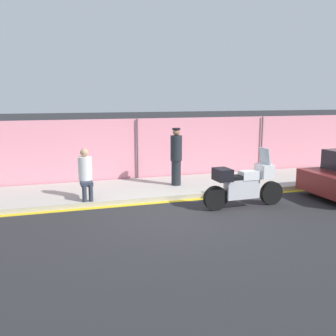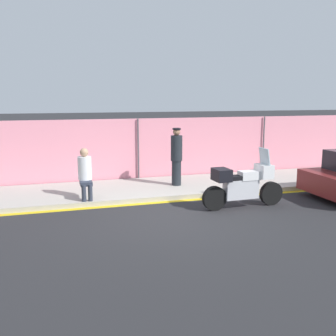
% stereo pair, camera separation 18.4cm
% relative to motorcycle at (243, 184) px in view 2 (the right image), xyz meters
% --- Properties ---
extents(ground_plane, '(120.00, 120.00, 0.00)m').
position_rel_motorcycle_xyz_m(ground_plane, '(-1.85, -0.25, -0.60)').
color(ground_plane, '#262628').
extents(sidewalk, '(33.89, 2.56, 0.13)m').
position_rel_motorcycle_xyz_m(sidewalk, '(-1.85, 2.43, -0.54)').
color(sidewalk, '#ADA89E').
rests_on(sidewalk, ground_plane).
extents(curb_paint_stripe, '(33.89, 0.18, 0.01)m').
position_rel_motorcycle_xyz_m(curb_paint_stripe, '(-1.85, 1.06, -0.60)').
color(curb_paint_stripe, gold).
rests_on(curb_paint_stripe, ground_plane).
extents(storefront_fence, '(32.20, 0.17, 2.06)m').
position_rel_motorcycle_xyz_m(storefront_fence, '(-1.85, 3.80, 0.43)').
color(storefront_fence, pink).
rests_on(storefront_fence, ground_plane).
extents(motorcycle, '(2.21, 0.53, 1.49)m').
position_rel_motorcycle_xyz_m(motorcycle, '(0.00, 0.00, 0.00)').
color(motorcycle, black).
rests_on(motorcycle, ground_plane).
extents(officer_standing, '(0.34, 0.34, 1.72)m').
position_rel_motorcycle_xyz_m(officer_standing, '(-0.98, 2.36, 0.41)').
color(officer_standing, '#1E2328').
rests_on(officer_standing, sidewalk).
extents(person_seated_on_curb, '(0.36, 0.67, 1.31)m').
position_rel_motorcycle_xyz_m(person_seated_on_curb, '(-3.73, 1.61, 0.26)').
color(person_seated_on_curb, '#2D3342').
rests_on(person_seated_on_curb, sidewalk).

